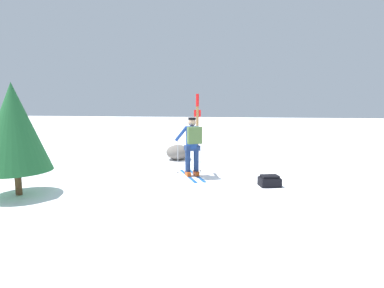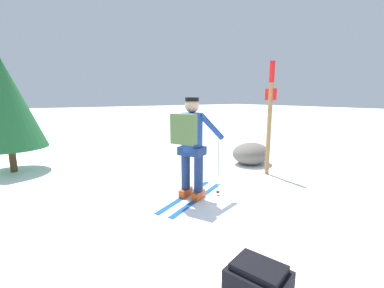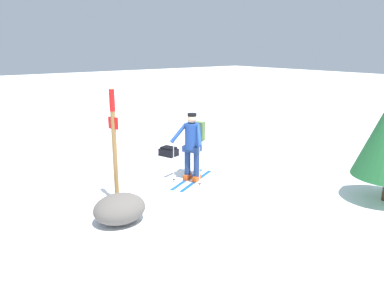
{
  "view_description": "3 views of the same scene",
  "coord_description": "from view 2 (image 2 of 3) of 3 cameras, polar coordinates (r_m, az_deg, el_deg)",
  "views": [
    {
      "loc": [
        -8.59,
        -2.11,
        2.02
      ],
      "look_at": [
        -0.35,
        -0.63,
        0.92
      ],
      "focal_mm": 28.0,
      "sensor_mm": 36.0,
      "label": 1
    },
    {
      "loc": [
        -2.65,
        -4.03,
        1.67
      ],
      "look_at": [
        -0.35,
        -0.63,
        0.92
      ],
      "focal_mm": 24.0,
      "sensor_mm": 36.0,
      "label": 2
    },
    {
      "loc": [
        4.95,
        6.24,
        3.2
      ],
      "look_at": [
        -0.35,
        -0.63,
        0.92
      ],
      "focal_mm": 35.0,
      "sensor_mm": 36.0,
      "label": 3
    }
  ],
  "objects": [
    {
      "name": "ground_plane",
      "position": [
        5.1,
        -0.71,
        -8.69
      ],
      "size": [
        80.0,
        80.0,
        0.0
      ],
      "primitive_type": "plane",
      "color": "white"
    },
    {
      "name": "rock_boulder",
      "position": [
        6.61,
        12.99,
        -2.06
      ],
      "size": [
        0.99,
        0.84,
        0.54
      ],
      "primitive_type": "ellipsoid",
      "color": "#5B5651",
      "rests_on": "ground_plane"
    },
    {
      "name": "skier",
      "position": [
        4.13,
        -0.21,
        0.6
      ],
      "size": [
        1.62,
        1.05,
        1.66
      ],
      "color": "#144C9E",
      "rests_on": "ground_plane"
    },
    {
      "name": "dropped_backpack",
      "position": [
        2.55,
        14.51,
        -27.2
      ],
      "size": [
        0.5,
        0.59,
        0.27
      ],
      "color": "black",
      "rests_on": "ground_plane"
    },
    {
      "name": "pine_tree",
      "position": [
        6.91,
        -36.07,
        7.26
      ],
      "size": [
        1.5,
        1.5,
        2.51
      ],
      "color": "#4C331E",
      "rests_on": "ground_plane"
    },
    {
      "name": "trail_marker",
      "position": [
        5.69,
        16.94,
        7.27
      ],
      "size": [
        0.11,
        0.23,
        2.39
      ],
      "color": "olive",
      "rests_on": "ground_plane"
    }
  ]
}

